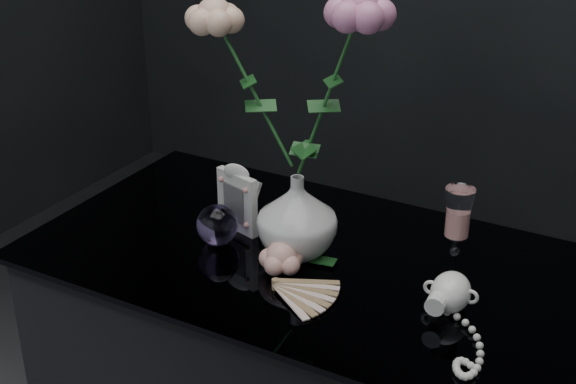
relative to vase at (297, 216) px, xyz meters
The scene contains 8 objects.
vase is the anchor object (origin of this frame).
wine_glass 0.29m from the vase, 13.42° to the left, with size 0.05×0.05×0.17m, color white, non-canonical shape.
picture_frame 0.15m from the vase, 169.83° to the left, with size 0.10×0.08×0.14m, color white, non-canonical shape.
paperweight 0.16m from the vase, 164.53° to the right, with size 0.08×0.08×0.08m, color #8A70B7, non-canonical shape.
paper_fan 0.15m from the vase, 77.83° to the right, with size 0.22×0.17×0.02m, color beige, non-canonical shape.
loose_rose 0.09m from the vase, 83.34° to the right, with size 0.13×0.18×0.06m, color #E7A695, non-canonical shape.
pearl_jar 0.31m from the vase, ahead, with size 0.23×0.24×0.07m, color white, non-canonical shape.
roses 0.27m from the vase, 167.08° to the left, with size 0.35×0.13×0.40m.
Camera 1 is at (0.59, -1.10, 1.51)m, focal length 50.00 mm.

